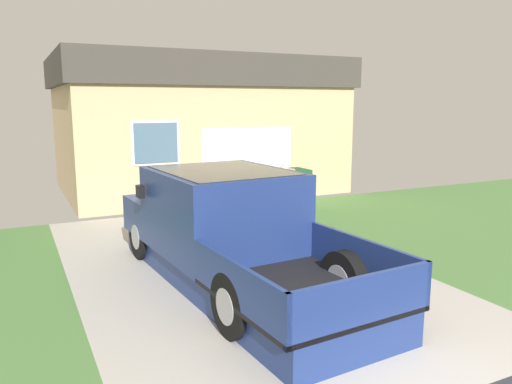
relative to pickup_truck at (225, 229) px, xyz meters
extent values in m
cube|color=#B8B2AB|center=(0.31, 0.48, -0.81)|extent=(5.20, 9.00, 0.06)
cube|color=navy|center=(0.03, -0.44, -0.57)|extent=(2.16, 5.67, 0.42)
cube|color=navy|center=(-0.01, 0.08, 0.28)|extent=(2.09, 2.40, 1.28)
cube|color=#1E2833|center=(-0.01, 0.08, 0.66)|extent=(1.85, 2.20, 0.54)
cube|color=navy|center=(-0.12, 1.78, -0.05)|extent=(2.02, 1.25, 0.62)
cube|color=black|center=(0.15, -2.13, -0.33)|extent=(2.09, 2.29, 0.06)
cube|color=navy|center=(-0.79, -2.19, -0.07)|extent=(0.21, 2.17, 0.58)
cube|color=navy|center=(1.09, -2.07, -0.07)|extent=(0.21, 2.17, 0.58)
cube|color=navy|center=(0.22, -3.18, -0.07)|extent=(1.94, 0.19, 0.58)
cube|color=black|center=(-1.13, 0.80, 0.56)|extent=(0.11, 0.19, 0.20)
cylinder|color=black|center=(-0.95, 1.55, -0.38)|extent=(0.31, 0.82, 0.80)
cylinder|color=#9E9EA3|center=(-0.95, 1.55, -0.38)|extent=(0.31, 0.46, 0.44)
cylinder|color=black|center=(0.73, 1.67, -0.38)|extent=(0.31, 0.82, 0.80)
cylinder|color=#9E9EA3|center=(0.73, 1.67, -0.38)|extent=(0.31, 0.46, 0.44)
cylinder|color=black|center=(-0.71, -1.97, -0.38)|extent=(0.31, 0.82, 0.80)
cylinder|color=#9E9EA3|center=(-0.71, -1.97, -0.38)|extent=(0.31, 0.46, 0.44)
cylinder|color=black|center=(0.97, -1.86, -0.38)|extent=(0.31, 0.82, 0.80)
cylinder|color=#9E9EA3|center=(0.97, -1.86, -0.38)|extent=(0.31, 0.46, 0.44)
cylinder|color=black|center=(1.60, 0.76, -0.37)|extent=(0.14, 0.14, 0.82)
cylinder|color=black|center=(1.26, 0.61, -0.37)|extent=(0.14, 0.14, 0.82)
cylinder|color=#E55959|center=(1.43, 0.69, 0.32)|extent=(0.33, 0.33, 0.61)
cylinder|color=tan|center=(1.61, 0.76, 0.27)|extent=(0.09, 0.09, 0.64)
cylinder|color=tan|center=(1.26, 0.61, 0.27)|extent=(0.09, 0.09, 0.64)
sphere|color=tan|center=(1.43, 0.69, 0.74)|extent=(0.19, 0.19, 0.19)
cylinder|color=#D1B78E|center=(1.43, 0.69, 0.78)|extent=(0.42, 0.42, 0.01)
cone|color=#D1B78E|center=(1.43, 0.69, 0.83)|extent=(0.20, 0.20, 0.11)
cube|color=brown|center=(1.60, 0.35, -0.69)|extent=(0.33, 0.14, 0.19)
torus|color=brown|center=(1.60, 0.35, -0.54)|extent=(0.30, 0.02, 0.30)
cube|color=#CFB183|center=(2.41, 8.17, 0.81)|extent=(8.04, 5.74, 3.19)
cube|color=#423D38|center=(2.41, 8.17, 2.85)|extent=(8.36, 5.97, 0.88)
cube|color=white|center=(2.88, 5.27, 0.26)|extent=(2.69, 0.06, 2.07)
cube|color=slate|center=(0.34, 5.27, 0.97)|extent=(1.10, 0.05, 1.00)
cube|color=silver|center=(0.34, 5.28, 0.97)|extent=(1.23, 0.02, 1.12)
cube|color=#286B38|center=(3.43, 3.66, -0.24)|extent=(0.58, 0.68, 0.91)
cube|color=#1C4A27|center=(3.43, 3.66, 0.27)|extent=(0.60, 0.71, 0.10)
cylinder|color=black|center=(3.21, 3.39, -0.69)|extent=(0.05, 0.18, 0.18)
cylinder|color=black|center=(3.65, 3.39, -0.69)|extent=(0.05, 0.18, 0.18)
camera|label=1|loc=(-2.93, -7.04, 1.96)|focal=34.91mm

